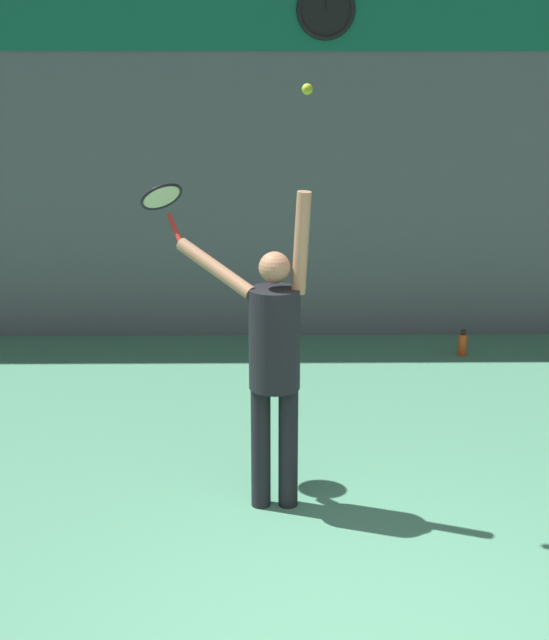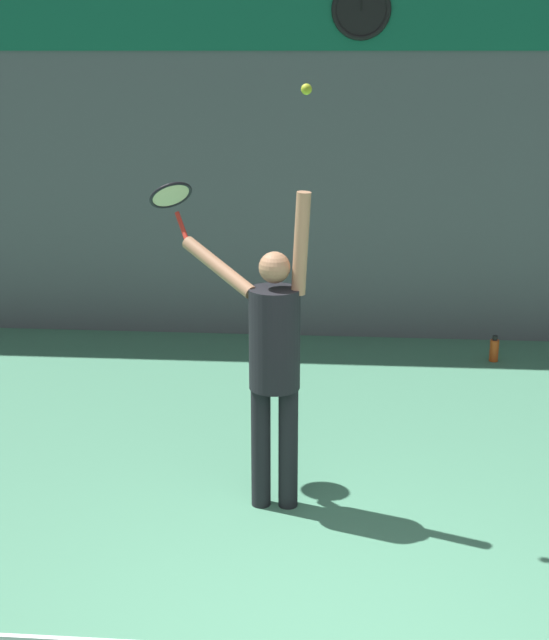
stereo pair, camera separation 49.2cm
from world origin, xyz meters
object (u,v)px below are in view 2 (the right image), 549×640
tennis_ball (306,89)px  tennis_player (273,354)px  scoreboard_clock (361,9)px  tennis_racket (172,198)px  water_bottle (494,350)px

tennis_ball → tennis_player: bearing=162.7°
scoreboard_clock → tennis_racket: size_ratio=1.41×
water_bottle → tennis_racket: bearing=-136.8°
tennis_player → scoreboard_clock: bearing=81.6°
scoreboard_clock → water_bottle: size_ratio=2.21×
tennis_racket → water_bottle: 4.11m
scoreboard_clock → tennis_player: size_ratio=0.27×
tennis_player → tennis_racket: bearing=142.5°
tennis_player → tennis_ball: 1.67m
tennis_racket → tennis_ball: 1.35m
tennis_racket → tennis_ball: tennis_ball is taller
tennis_player → tennis_ball: tennis_ball is taller
scoreboard_clock → tennis_player: bearing=-98.4°
scoreboard_clock → tennis_ball: bearing=-95.3°
water_bottle → tennis_ball: bearing=-119.0°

